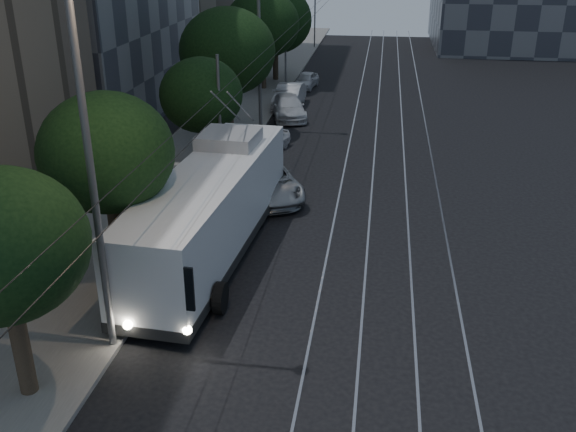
% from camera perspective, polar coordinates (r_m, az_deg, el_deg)
% --- Properties ---
extents(ground, '(120.00, 120.00, 0.00)m').
position_cam_1_polar(ground, '(20.78, 1.91, -7.50)').
color(ground, black).
rests_on(ground, ground).
extents(sidewalk, '(5.00, 90.00, 0.15)m').
position_cam_1_polar(sidewalk, '(40.28, -5.49, 8.18)').
color(sidewalk, slate).
rests_on(sidewalk, ground).
extents(tram_rails, '(4.52, 90.00, 0.02)m').
position_cam_1_polar(tram_rails, '(39.18, 9.00, 7.45)').
color(tram_rails, '#9B9BA3').
rests_on(tram_rails, ground).
extents(overhead_wires, '(2.23, 90.00, 6.00)m').
position_cam_1_polar(overhead_wires, '(38.99, -1.99, 12.88)').
color(overhead_wires, black).
rests_on(overhead_wires, ground).
extents(trolleybus, '(3.41, 12.62, 5.63)m').
position_cam_1_polar(trolleybus, '(23.25, -6.73, 0.67)').
color(trolleybus, silver).
rests_on(trolleybus, ground).
extents(pickup_silver, '(4.55, 6.06, 1.53)m').
position_cam_1_polar(pickup_silver, '(28.62, -1.99, 3.23)').
color(pickup_silver, '#94979B').
rests_on(pickup_silver, ground).
extents(car_white_a, '(2.50, 3.81, 1.20)m').
position_cam_1_polar(car_white_a, '(34.77, -1.94, 6.68)').
color(car_white_a, silver).
rests_on(car_white_a, ground).
extents(car_white_b, '(3.12, 5.18, 1.40)m').
position_cam_1_polar(car_white_b, '(41.58, 0.02, 9.67)').
color(car_white_b, silver).
rests_on(car_white_b, ground).
extents(car_white_c, '(1.81, 4.72, 1.54)m').
position_cam_1_polar(car_white_c, '(44.23, 0.10, 10.61)').
color(car_white_c, '#B9B9BD').
rests_on(car_white_c, ground).
extents(car_white_d, '(1.90, 3.69, 1.20)m').
position_cam_1_polar(car_white_d, '(50.18, 1.61, 11.98)').
color(car_white_d, silver).
rests_on(car_white_d, ground).
extents(tree_0, '(4.03, 4.03, 6.07)m').
position_cam_1_polar(tree_0, '(16.07, -24.14, -2.47)').
color(tree_0, '#2C2118').
rests_on(tree_0, ground).
extents(tree_1, '(4.25, 4.25, 6.44)m').
position_cam_1_polar(tree_1, '(20.93, -15.82, 5.39)').
color(tree_1, '#2C2118').
rests_on(tree_1, ground).
extents(tree_2, '(3.92, 3.92, 5.63)m').
position_cam_1_polar(tree_2, '(30.97, -7.73, 10.57)').
color(tree_2, '#2C2118').
rests_on(tree_2, ground).
extents(tree_3, '(5.44, 5.44, 7.22)m').
position_cam_1_polar(tree_3, '(37.44, -5.41, 14.35)').
color(tree_3, '#2C2118').
rests_on(tree_3, ground).
extents(tree_4, '(5.44, 5.44, 7.28)m').
position_cam_1_polar(tree_4, '(48.87, -2.28, 16.66)').
color(tree_4, '#2C2118').
rests_on(tree_4, ground).
extents(tree_5, '(5.71, 5.71, 7.34)m').
position_cam_1_polar(tree_5, '(52.04, -1.14, 17.04)').
color(tree_5, '#2C2118').
rests_on(tree_5, ground).
extents(streetlamp_near, '(2.64, 0.44, 11.06)m').
position_cam_1_polar(streetlamp_near, '(16.32, -16.28, 8.01)').
color(streetlamp_near, slate).
rests_on(streetlamp_near, ground).
extents(streetlamp_far, '(2.49, 0.44, 10.31)m').
position_cam_1_polar(streetlamp_far, '(37.80, -1.96, 16.72)').
color(streetlamp_far, slate).
rests_on(streetlamp_far, ground).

